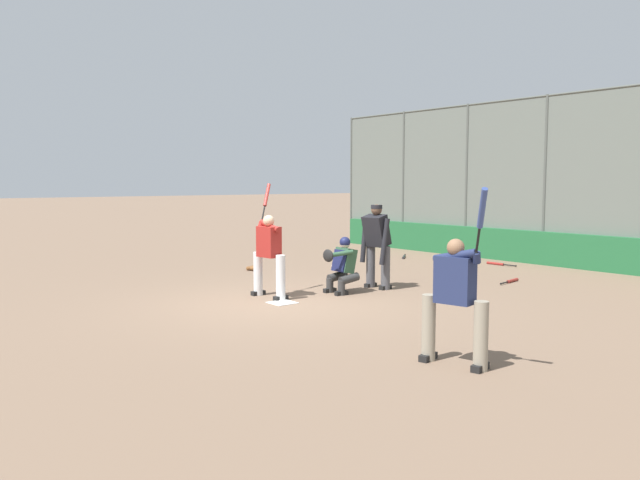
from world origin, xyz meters
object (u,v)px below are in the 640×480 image
at_px(spare_bat_third_base_side, 511,281).
at_px(fielding_glove_on_dirt, 253,268).
at_px(batter_at_plate, 269,253).
at_px(spare_bat_by_padding, 404,257).
at_px(spare_bat_near_backstop, 498,264).
at_px(catcher_behind_plate, 342,264).
at_px(batter_on_deck, 455,297).
at_px(umpire_home, 377,244).

distance_m(spare_bat_third_base_side, fielding_glove_on_dirt, 5.97).
distance_m(batter_at_plate, spare_bat_by_padding, 6.92).
bearing_deg(spare_bat_near_backstop, batter_at_plate, 88.99).
xyz_separation_m(batter_at_plate, catcher_behind_plate, (-0.50, -1.35, -0.27)).
relative_size(batter_on_deck, spare_bat_near_backstop, 2.40).
height_order(umpire_home, spare_bat_third_base_side, umpire_home).
distance_m(batter_on_deck, spare_bat_third_base_side, 6.59).
relative_size(umpire_home, fielding_glove_on_dirt, 5.03).
bearing_deg(batter_on_deck, catcher_behind_plate, 142.34).
distance_m(spare_bat_near_backstop, spare_bat_by_padding, 2.68).
relative_size(catcher_behind_plate, spare_bat_near_backstop, 1.25).
xyz_separation_m(catcher_behind_plate, umpire_home, (-0.05, -0.89, 0.35)).
bearing_deg(batter_on_deck, spare_bat_by_padding, 124.33).
height_order(umpire_home, fielding_glove_on_dirt, umpire_home).
xyz_separation_m(catcher_behind_plate, spare_bat_near_backstop, (0.53, -5.78, -0.53)).
height_order(batter_at_plate, catcher_behind_plate, batter_at_plate).
distance_m(catcher_behind_plate, spare_bat_by_padding, 5.93).
xyz_separation_m(batter_at_plate, spare_bat_near_backstop, (0.03, -7.13, -0.80)).
bearing_deg(batter_on_deck, umpire_home, 133.43).
bearing_deg(batter_at_plate, spare_bat_third_base_side, -113.11).
bearing_deg(batter_at_plate, fielding_glove_on_dirt, -31.28).
distance_m(umpire_home, fielding_glove_on_dirt, 3.83).
bearing_deg(spare_bat_near_backstop, spare_bat_by_padding, 15.26).
relative_size(umpire_home, batter_on_deck, 0.81).
bearing_deg(fielding_glove_on_dirt, spare_bat_by_padding, -96.67).
bearing_deg(spare_bat_by_padding, spare_bat_near_backstop, 66.97).
xyz_separation_m(batter_on_deck, spare_bat_near_backstop, (4.95, -7.89, -0.78)).
xyz_separation_m(catcher_behind_plate, spare_bat_by_padding, (3.10, -5.02, -0.53)).
xyz_separation_m(umpire_home, spare_bat_third_base_side, (-1.27, -2.77, -0.88)).
relative_size(catcher_behind_plate, spare_bat_third_base_side, 1.35).
bearing_deg(spare_bat_by_padding, spare_bat_third_base_side, 33.25).
height_order(batter_at_plate, spare_bat_by_padding, batter_at_plate).
relative_size(catcher_behind_plate, umpire_home, 0.64).
xyz_separation_m(spare_bat_near_backstop, spare_bat_third_base_side, (-1.84, 2.13, 0.00)).
height_order(catcher_behind_plate, fielding_glove_on_dirt, catcher_behind_plate).
xyz_separation_m(umpire_home, batter_on_deck, (-4.38, 2.99, -0.10)).
xyz_separation_m(spare_bat_near_backstop, spare_bat_by_padding, (2.57, 0.76, 0.00)).
relative_size(batter_at_plate, umpire_home, 1.25).
xyz_separation_m(spare_bat_by_padding, spare_bat_third_base_side, (-4.42, 1.37, 0.00)).
bearing_deg(spare_bat_third_base_side, fielding_glove_on_dirt, 114.42).
height_order(umpire_home, batter_on_deck, batter_on_deck).
distance_m(catcher_behind_plate, umpire_home, 0.95).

